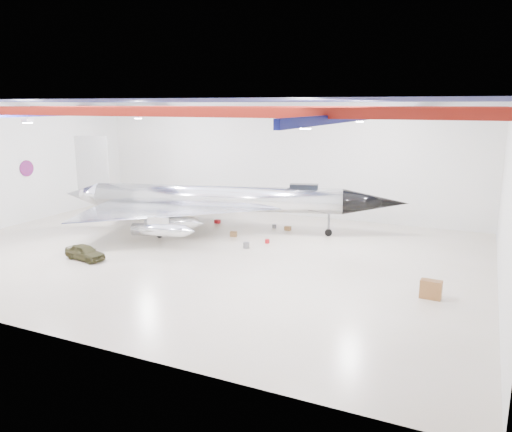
% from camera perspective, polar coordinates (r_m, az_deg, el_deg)
% --- Properties ---
extents(floor, '(40.00, 40.00, 0.00)m').
position_cam_1_polar(floor, '(37.60, -6.12, -4.10)').
color(floor, beige).
rests_on(floor, ground).
extents(wall_back, '(40.00, 0.00, 40.00)m').
position_cam_1_polar(wall_back, '(49.75, 2.66, 6.52)').
color(wall_back, silver).
rests_on(wall_back, floor).
extents(wall_left, '(0.00, 30.00, 30.00)m').
position_cam_1_polar(wall_left, '(49.72, -26.58, 5.21)').
color(wall_left, silver).
rests_on(wall_left, floor).
extents(wall_right, '(0.00, 30.00, 30.00)m').
position_cam_1_polar(wall_right, '(31.30, 26.90, 1.55)').
color(wall_right, silver).
rests_on(wall_right, floor).
extents(ceiling, '(40.00, 40.00, 0.00)m').
position_cam_1_polar(ceiling, '(36.03, -6.54, 12.90)').
color(ceiling, '#0A0F38').
rests_on(ceiling, wall_back).
extents(ceiling_structure, '(39.50, 29.50, 1.08)m').
position_cam_1_polar(ceiling_structure, '(36.03, -6.51, 11.83)').
color(ceiling_structure, maroon).
rests_on(ceiling_structure, ceiling).
extents(wall_roundel, '(0.10, 1.50, 1.50)m').
position_cam_1_polar(wall_roundel, '(50.99, -24.74, 4.97)').
color(wall_roundel, '#B21414').
rests_on(wall_roundel, wall_left).
extents(jet_aircraft, '(29.14, 21.00, 8.12)m').
position_cam_1_polar(jet_aircraft, '(42.82, -4.59, 1.66)').
color(jet_aircraft, silver).
rests_on(jet_aircraft, floor).
extents(jeep, '(3.36, 1.71, 1.09)m').
position_cam_1_polar(jeep, '(37.42, -18.97, -3.94)').
color(jeep, '#39371C').
rests_on(jeep, floor).
extents(desk, '(1.21, 0.66, 1.08)m').
position_cam_1_polar(desk, '(30.21, 19.35, -7.92)').
color(desk, brown).
rests_on(desk, floor).
extents(toolbox_red, '(0.51, 0.43, 0.33)m').
position_cam_1_polar(toolbox_red, '(46.44, -4.44, -0.62)').
color(toolbox_red, '#A71017').
rests_on(toolbox_red, floor).
extents(engine_drum, '(0.52, 0.52, 0.44)m').
position_cam_1_polar(engine_drum, '(38.33, -1.12, -3.36)').
color(engine_drum, '#59595B').
rests_on(engine_drum, floor).
extents(parts_bin, '(0.54, 0.44, 0.36)m').
position_cam_1_polar(parts_bin, '(43.77, 3.65, -1.41)').
color(parts_bin, olive).
rests_on(parts_bin, floor).
extents(crate_small, '(0.40, 0.34, 0.25)m').
position_cam_1_polar(crate_small, '(45.64, -9.72, -1.05)').
color(crate_small, '#59595B').
rests_on(crate_small, floor).
extents(tool_chest, '(0.45, 0.45, 0.33)m').
position_cam_1_polar(tool_chest, '(39.65, 1.29, -2.90)').
color(tool_chest, '#A71017').
rests_on(tool_chest, floor).
extents(oil_barrel, '(0.69, 0.62, 0.40)m').
position_cam_1_polar(oil_barrel, '(41.74, -2.58, -2.06)').
color(oil_barrel, olive).
rests_on(oil_barrel, floor).
extents(spares_box, '(0.44, 0.44, 0.35)m').
position_cam_1_polar(spares_box, '(44.47, 2.10, -1.17)').
color(spares_box, '#59595B').
rests_on(spares_box, floor).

